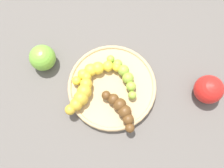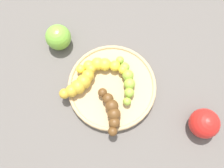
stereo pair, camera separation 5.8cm
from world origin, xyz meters
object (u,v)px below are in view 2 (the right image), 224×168
at_px(banana_spotted, 80,83).
at_px(banana_overripe, 111,111).
at_px(banana_green, 127,80).
at_px(apple_red, 204,123).
at_px(apple_green, 58,37).
at_px(banana_yellow, 102,65).
at_px(fruit_bowl, 112,87).

height_order(banana_spotted, banana_overripe, banana_spotted).
bearing_deg(banana_spotted, banana_green, 49.97).
height_order(banana_green, apple_red, apple_red).
distance_m(banana_spotted, apple_green, 0.14).
distance_m(banana_green, banana_yellow, 0.07).
xyz_separation_m(banana_green, apple_red, (0.16, 0.13, 0.00)).
xyz_separation_m(banana_green, banana_yellow, (-0.06, -0.05, 0.00)).
xyz_separation_m(banana_yellow, banana_spotted, (0.03, -0.07, 0.00)).
xyz_separation_m(banana_spotted, banana_overripe, (0.09, 0.05, -0.00)).
height_order(banana_spotted, apple_green, apple_green).
xyz_separation_m(banana_yellow, apple_red, (0.22, 0.18, 0.00)).
bearing_deg(banana_yellow, apple_red, -120.02).
bearing_deg(banana_green, banana_spotted, 176.56).
distance_m(banana_yellow, apple_red, 0.29).
xyz_separation_m(banana_overripe, apple_red, (0.10, 0.20, 0.00)).
bearing_deg(apple_green, fruit_bowl, 28.29).
bearing_deg(banana_green, apple_red, -39.73).
relative_size(apple_green, apple_red, 0.94).
bearing_deg(banana_green, banana_overripe, -125.49).
distance_m(banana_green, banana_spotted, 0.12).
relative_size(banana_green, banana_spotted, 1.20).
bearing_deg(apple_red, banana_spotted, -127.58).
relative_size(banana_green, banana_overripe, 1.07).
bearing_deg(fruit_bowl, apple_green, -151.71).
bearing_deg(apple_green, banana_spotted, 6.90).
bearing_deg(apple_green, apple_red, 38.56).
bearing_deg(banana_green, fruit_bowl, -170.72).
distance_m(banana_yellow, apple_green, 0.14).
distance_m(fruit_bowl, apple_green, 0.19).
bearing_deg(banana_yellow, banana_green, -119.53).
height_order(fruit_bowl, banana_overripe, banana_overripe).
xyz_separation_m(fruit_bowl, banana_yellow, (-0.06, -0.01, 0.02)).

